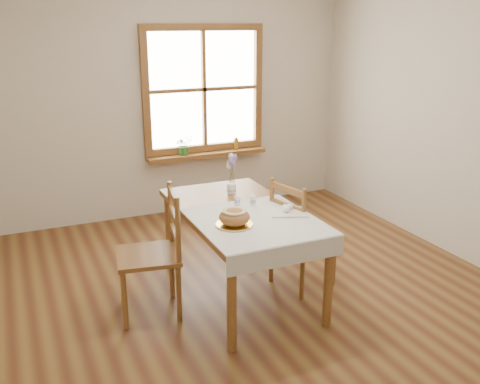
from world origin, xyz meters
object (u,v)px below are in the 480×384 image
object	(u,v)px
chair_left	(148,254)
flower_vase	(232,189)
bread_plate	(234,225)
dining_table	(240,219)
chair_right	(304,233)

from	to	relation	value
chair_left	flower_vase	bearing A→B (deg)	124.64
chair_left	bread_plate	bearing A→B (deg)	70.44
dining_table	chair_right	size ratio (longest dim) A/B	1.67
flower_vase	chair_right	bearing A→B (deg)	-45.37
chair_left	flower_vase	xyz separation A→B (m)	(0.88, 0.41, 0.29)
flower_vase	chair_left	bearing A→B (deg)	-154.75
flower_vase	dining_table	bearing A→B (deg)	-103.69
dining_table	chair_left	distance (m)	0.79
chair_left	dining_table	bearing A→B (deg)	99.80
dining_table	chair_left	size ratio (longest dim) A/B	1.59
chair_right	bread_plate	size ratio (longest dim) A/B	3.55
chair_right	bread_plate	xyz separation A→B (m)	(-0.76, -0.26, 0.29)
chair_right	flower_vase	bearing A→B (deg)	30.45
chair_left	bread_plate	distance (m)	0.72
bread_plate	flower_vase	distance (m)	0.79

